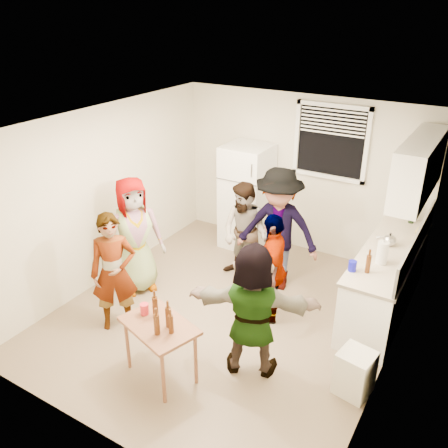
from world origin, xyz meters
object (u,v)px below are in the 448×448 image
Objects in this scene: serving_table at (163,374)px; guest_black at (270,317)px; wine_bottle at (411,223)px; beer_bottle_counter at (367,272)px; beer_bottle_table at (171,332)px; guest_grey at (139,287)px; kettle at (389,245)px; red_cup at (145,314)px; guest_back_left at (244,277)px; trash_bin at (355,373)px; guest_orange at (251,367)px; guest_back_right at (275,285)px; blue_cup at (352,271)px; guest_stripe at (120,324)px; refrigerator at (247,197)px.

serving_table reaches higher than guest_black.
beer_bottle_counter is at bearing -95.18° from wine_bottle.
beer_bottle_table reaches higher than guest_grey.
kettle is 1.79× the size of red_cup.
trash_bin is at bearing -27.16° from guest_back_left.
beer_bottle_table reaches higher than guest_orange.
guest_orange is at bearing -52.08° from guest_back_left.
serving_table is 0.52× the size of guest_orange.
trash_bin is at bearing 20.15° from red_cup.
trash_bin is (0.07, -2.59, -0.65)m from wine_bottle.
serving_table is 2.24m from guest_back_left.
kettle is 0.28× the size of serving_table.
guest_black is at bearing 77.49° from beer_bottle_table.
guest_back_right is at bearing -93.86° from guest_orange.
blue_cup is at bearing -142.39° from guest_orange.
guest_black is (1.92, 0.34, 0.00)m from guest_grey.
beer_bottle_counter is at bearing -48.16° from guest_grey.
guest_back_left reaches higher than guest_black.
kettle is 0.71× the size of wine_bottle.
guest_black is at bearing -96.86° from guest_orange.
trash_bin is at bearing -76.62° from beer_bottle_counter.
blue_cup is 2.95m from guest_stripe.
beer_bottle_counter is 0.15× the size of guest_black.
serving_table is 0.54× the size of guest_back_left.
red_cup is at bearing -131.65° from kettle.
trash_bin is 2.92m from guest_stripe.
beer_bottle_table is at bearing -11.69° from serving_table.
trash_bin is 0.33× the size of guest_stripe.
wine_bottle is at bearing 5.02° from guest_stripe.
blue_cup is 0.09× the size of guest_back_left.
wine_bottle is at bearing 62.48° from serving_table.
guest_back_left is at bearing 177.41° from guest_back_right.
refrigerator reaches higher than kettle.
trash_bin is (0.22, -0.94, -0.65)m from beer_bottle_counter.
kettle is 3.18m from red_cup.
blue_cup is 2.40m from red_cup.
guest_grey is at bearing -108.44° from refrigerator.
guest_orange is (-1.01, -2.83, -0.90)m from wine_bottle.
guest_black is at bearing -142.31° from kettle.
guest_back_right is at bearing 76.79° from red_cup.
serving_table is 0.98m from guest_orange.
kettle is at bearing 3.36° from guest_back_right.
guest_back_left is 0.83× the size of guest_back_right.
kettle is 3.02m from beer_bottle_table.
guest_grey is at bearing -145.02° from wine_bottle.
refrigerator reaches higher than guest_grey.
serving_table is (-1.48, -1.72, -0.90)m from blue_cup.
refrigerator reaches higher than guest_orange.
refrigerator is 2.24m from guest_black.
guest_back_right is at bearing 13.16° from guest_stripe.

